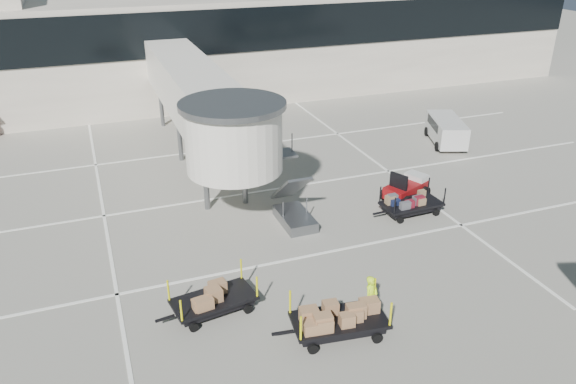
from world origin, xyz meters
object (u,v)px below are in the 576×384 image
(ground_worker, at_px, (371,298))
(minivan, at_px, (446,128))
(box_cart_near, at_px, (337,321))
(box_cart_far, at_px, (212,300))
(suitcase_cart, at_px, (413,204))
(baggage_tug, at_px, (407,188))

(ground_worker, distance_m, minivan, 19.82)
(box_cart_near, height_order, minivan, minivan)
(box_cart_far, height_order, minivan, minivan)
(suitcase_cart, height_order, box_cart_near, box_cart_near)
(baggage_tug, height_order, ground_worker, ground_worker)
(suitcase_cart, bearing_deg, box_cart_near, -138.37)
(suitcase_cart, bearing_deg, ground_worker, -133.81)
(suitcase_cart, height_order, box_cart_far, box_cart_far)
(baggage_tug, relative_size, ground_worker, 1.58)
(baggage_tug, xyz_separation_m, box_cart_far, (-11.81, -5.88, -0.05))
(box_cart_far, bearing_deg, minivan, 24.67)
(baggage_tug, bearing_deg, ground_worker, -152.20)
(suitcase_cart, distance_m, ground_worker, 8.85)
(baggage_tug, bearing_deg, minivan, 19.60)
(minivan, bearing_deg, suitcase_cart, -112.73)
(box_cart_far, distance_m, ground_worker, 5.81)
(box_cart_far, relative_size, minivan, 0.82)
(suitcase_cart, xyz_separation_m, ground_worker, (-5.91, -6.58, 0.35))
(ground_worker, bearing_deg, box_cart_far, 127.25)
(box_cart_far, bearing_deg, box_cart_near, -45.55)
(baggage_tug, distance_m, box_cart_near, 11.84)
(ground_worker, bearing_deg, baggage_tug, 22.04)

